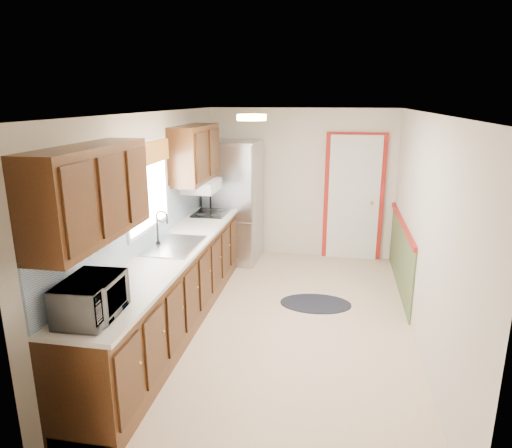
% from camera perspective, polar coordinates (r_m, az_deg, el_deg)
% --- Properties ---
extents(room_shell, '(3.20, 5.20, 2.52)m').
position_cam_1_polar(room_shell, '(5.05, 3.25, -0.04)').
color(room_shell, beige).
rests_on(room_shell, ground).
extents(kitchen_run, '(0.63, 4.00, 2.20)m').
position_cam_1_polar(kitchen_run, '(5.19, -10.93, -4.39)').
color(kitchen_run, '#371D0C').
rests_on(kitchen_run, ground).
extents(back_wall_trim, '(1.12, 2.30, 2.08)m').
position_cam_1_polar(back_wall_trim, '(7.24, 13.24, 1.83)').
color(back_wall_trim, maroon).
rests_on(back_wall_trim, ground).
extents(ceiling_fixture, '(0.30, 0.30, 0.06)m').
position_cam_1_polar(ceiling_fixture, '(4.72, -0.56, 13.18)').
color(ceiling_fixture, '#FFD88C').
rests_on(ceiling_fixture, room_shell).
extents(microwave, '(0.33, 0.57, 0.38)m').
position_cam_1_polar(microwave, '(3.67, -19.98, -8.28)').
color(microwave, white).
rests_on(microwave, kitchen_run).
extents(refrigerator, '(0.84, 0.82, 1.92)m').
position_cam_1_polar(refrigerator, '(7.24, -2.79, 2.78)').
color(refrigerator, '#B7B7BC').
rests_on(refrigerator, ground).
extents(rug, '(0.93, 0.63, 0.01)m').
position_cam_1_polar(rug, '(5.98, 7.47, -9.83)').
color(rug, black).
rests_on(rug, ground).
extents(cooktop, '(0.46, 0.55, 0.02)m').
position_cam_1_polar(cooktop, '(6.59, -5.65, 1.38)').
color(cooktop, black).
rests_on(cooktop, kitchen_run).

